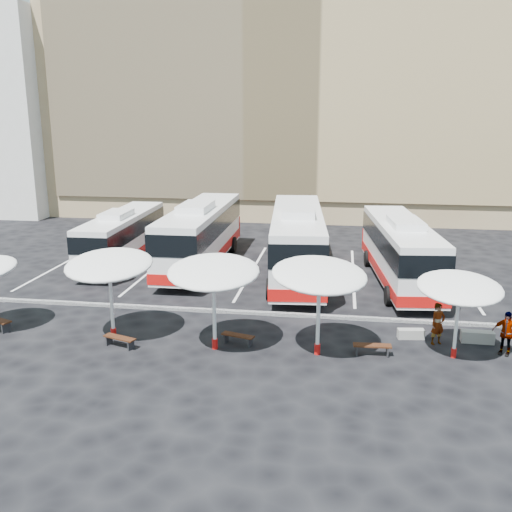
# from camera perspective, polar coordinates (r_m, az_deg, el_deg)

# --- Properties ---
(ground) EXTENTS (120.00, 120.00, 0.00)m
(ground) POSITION_cam_1_polar(r_m,az_deg,el_deg) (26.74, -3.11, -6.06)
(ground) COLOR black
(ground) RESTS_ON ground
(sandstone_building) EXTENTS (42.00, 18.25, 29.60)m
(sandstone_building) POSITION_cam_1_polar(r_m,az_deg,el_deg) (56.74, 3.56, 17.60)
(sandstone_building) COLOR tan
(sandstone_building) RESTS_ON ground
(apartment_block) EXTENTS (14.00, 14.00, 18.00)m
(apartment_block) POSITION_cam_1_polar(r_m,az_deg,el_deg) (62.15, -24.26, 12.77)
(apartment_block) COLOR silver
(apartment_block) RESTS_ON ground
(curb_divider) EXTENTS (34.00, 0.25, 0.15)m
(curb_divider) POSITION_cam_1_polar(r_m,az_deg,el_deg) (27.17, -2.89, -5.56)
(curb_divider) COLOR black
(curb_divider) RESTS_ON ground
(bay_lines) EXTENTS (24.15, 12.00, 0.01)m
(bay_lines) POSITION_cam_1_polar(r_m,az_deg,el_deg) (34.23, -0.39, -1.47)
(bay_lines) COLOR white
(bay_lines) RESTS_ON ground
(bus_0) EXTENTS (2.72, 10.77, 3.40)m
(bus_0) POSITION_cam_1_polar(r_m,az_deg,el_deg) (36.76, -13.18, 2.04)
(bus_0) COLOR white
(bus_0) RESTS_ON ground
(bus_1) EXTENTS (3.08, 12.78, 4.05)m
(bus_1) POSITION_cam_1_polar(r_m,az_deg,el_deg) (35.10, -5.55, 2.33)
(bus_1) COLOR white
(bus_1) RESTS_ON ground
(bus_2) EXTENTS (3.97, 13.48, 4.22)m
(bus_2) POSITION_cam_1_polar(r_m,az_deg,el_deg) (32.73, 4.13, 1.64)
(bus_2) COLOR white
(bus_2) RESTS_ON ground
(bus_3) EXTENTS (3.73, 12.09, 3.77)m
(bus_3) POSITION_cam_1_polar(r_m,az_deg,el_deg) (32.39, 14.21, 0.70)
(bus_3) COLOR white
(bus_3) RESTS_ON ground
(sunshade_1) EXTENTS (3.67, 3.71, 3.74)m
(sunshade_1) POSITION_cam_1_polar(r_m,az_deg,el_deg) (24.07, -14.48, -0.89)
(sunshade_1) COLOR white
(sunshade_1) RESTS_ON ground
(sunshade_2) EXTENTS (3.86, 3.91, 3.78)m
(sunshade_2) POSITION_cam_1_polar(r_m,az_deg,el_deg) (22.24, -4.27, -1.60)
(sunshade_2) COLOR white
(sunshade_2) RESTS_ON ground
(sunshade_3) EXTENTS (4.83, 4.86, 3.82)m
(sunshade_3) POSITION_cam_1_polar(r_m,az_deg,el_deg) (21.79, 6.36, -1.90)
(sunshade_3) COLOR white
(sunshade_3) RESTS_ON ground
(sunshade_4) EXTENTS (3.52, 3.56, 3.33)m
(sunshade_4) POSITION_cam_1_polar(r_m,az_deg,el_deg) (22.81, 19.70, -3.02)
(sunshade_4) COLOR white
(sunshade_4) RESTS_ON ground
(wood_bench_1) EXTENTS (1.47, 0.82, 0.44)m
(wood_bench_1) POSITION_cam_1_polar(r_m,az_deg,el_deg) (23.92, -13.47, -8.11)
(wood_bench_1) COLOR black
(wood_bench_1) RESTS_ON ground
(wood_bench_2) EXTENTS (1.43, 0.74, 0.42)m
(wood_bench_2) POSITION_cam_1_polar(r_m,az_deg,el_deg) (23.55, -1.82, -8.09)
(wood_bench_2) COLOR black
(wood_bench_2) RESTS_ON ground
(wood_bench_3) EXTENTS (1.49, 0.46, 0.45)m
(wood_bench_3) POSITION_cam_1_polar(r_m,az_deg,el_deg) (22.96, 11.54, -8.93)
(wood_bench_3) COLOR black
(wood_bench_3) RESTS_ON ground
(conc_bench_0) EXTENTS (1.13, 0.50, 0.41)m
(conc_bench_0) POSITION_cam_1_polar(r_m,az_deg,el_deg) (25.02, 15.22, -7.52)
(conc_bench_0) COLOR gray
(conc_bench_0) RESTS_ON ground
(conc_bench_1) EXTENTS (1.31, 0.46, 0.49)m
(conc_bench_1) POSITION_cam_1_polar(r_m,az_deg,el_deg) (25.45, 21.26, -7.55)
(conc_bench_1) COLOR gray
(conc_bench_1) RESTS_ON ground
(passenger_0) EXTENTS (0.76, 0.67, 1.75)m
(passenger_0) POSITION_cam_1_polar(r_m,az_deg,el_deg) (24.54, 17.73, -6.47)
(passenger_0) COLOR black
(passenger_0) RESTS_ON ground
(passenger_2) EXTENTS (1.12, 0.90, 1.78)m
(passenger_2) POSITION_cam_1_polar(r_m,az_deg,el_deg) (24.44, 23.72, -7.07)
(passenger_2) COLOR black
(passenger_2) RESTS_ON ground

